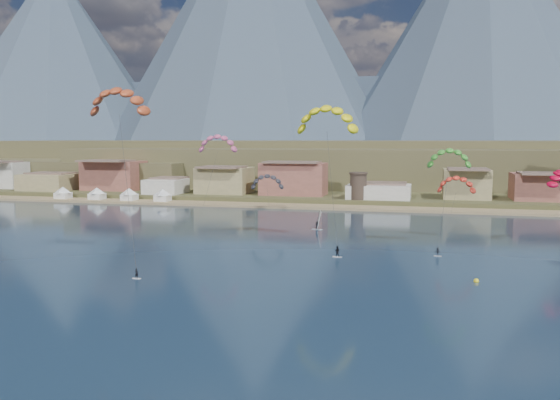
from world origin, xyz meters
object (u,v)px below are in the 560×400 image
watchtower (358,186)px  kitesurfer_green (449,156)px  kitesurfer_yellow (327,116)px  kitesurfer_red (119,97)px  windsurfer (318,224)px  buoy (476,281)px

watchtower → kitesurfer_green: 72.48m
watchtower → kitesurfer_yellow: 69.58m
kitesurfer_green → watchtower: bearing=110.2°
watchtower → kitesurfer_green: kitesurfer_green is taller
kitesurfer_red → kitesurfer_yellow: (31.29, 26.36, -2.31)m
windsurfer → kitesurfer_yellow: bearing=-73.8°
buoy → watchtower: bearing=106.4°
kitesurfer_yellow → buoy: 46.62m
kitesurfer_red → kitesurfer_green: kitesurfer_red is taller
kitesurfer_yellow → windsurfer: (-4.62, 15.86, -24.23)m
kitesurfer_yellow → kitesurfer_green: 25.02m
kitesurfer_yellow → kitesurfer_green: (23.74, -0.33, -7.89)m
kitesurfer_red → windsurfer: 56.55m
watchtower → kitesurfer_yellow: bearing=-89.2°
kitesurfer_green → buoy: (3.31, -27.80, -17.60)m
kitesurfer_green → buoy: 33.07m
windsurfer → buoy: bearing=-54.3°
watchtower → kitesurfer_red: 100.37m
buoy → kitesurfer_green: bearing=96.8°
windsurfer → buoy: windsurfer is taller
watchtower → windsurfer: (-3.66, -51.00, -4.97)m
kitesurfer_green → buoy: size_ratio=25.88×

